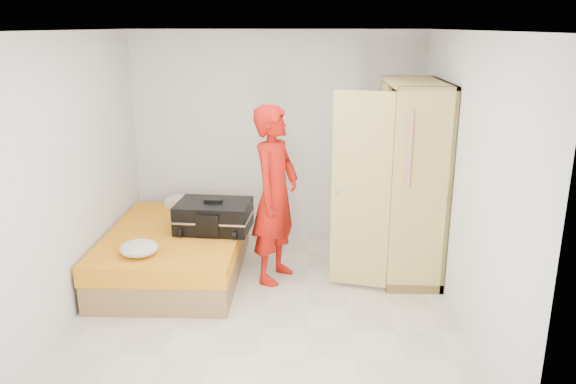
{
  "coord_description": "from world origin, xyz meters",
  "views": [
    {
      "loc": [
        0.39,
        -4.95,
        2.64
      ],
      "look_at": [
        0.19,
        0.56,
        1.0
      ],
      "focal_mm": 35.0,
      "sensor_mm": 36.0,
      "label": 1
    }
  ],
  "objects_px": {
    "suitcase": "(214,216)",
    "person": "(275,195)",
    "wardrobe": "(407,185)",
    "bed": "(176,252)",
    "round_cushion": "(139,248)"
  },
  "relations": [
    {
      "from": "bed",
      "to": "round_cushion",
      "type": "height_order",
      "value": "round_cushion"
    },
    {
      "from": "bed",
      "to": "wardrobe",
      "type": "relative_size",
      "value": 0.96
    },
    {
      "from": "person",
      "to": "suitcase",
      "type": "relative_size",
      "value": 2.24
    },
    {
      "from": "person",
      "to": "wardrobe",
      "type": "bearing_deg",
      "value": -59.08
    },
    {
      "from": "wardrobe",
      "to": "suitcase",
      "type": "distance_m",
      "value": 2.1
    },
    {
      "from": "bed",
      "to": "suitcase",
      "type": "bearing_deg",
      "value": 7.2
    },
    {
      "from": "wardrobe",
      "to": "bed",
      "type": "bearing_deg",
      "value": -176.63
    },
    {
      "from": "person",
      "to": "round_cushion",
      "type": "bearing_deg",
      "value": 136.97
    },
    {
      "from": "wardrobe",
      "to": "person",
      "type": "bearing_deg",
      "value": -171.0
    },
    {
      "from": "person",
      "to": "round_cushion",
      "type": "distance_m",
      "value": 1.47
    },
    {
      "from": "wardrobe",
      "to": "round_cushion",
      "type": "distance_m",
      "value": 2.84
    },
    {
      "from": "suitcase",
      "to": "person",
      "type": "bearing_deg",
      "value": -6.25
    },
    {
      "from": "round_cushion",
      "to": "person",
      "type": "bearing_deg",
      "value": 25.05
    },
    {
      "from": "wardrobe",
      "to": "person",
      "type": "distance_m",
      "value": 1.41
    },
    {
      "from": "wardrobe",
      "to": "suitcase",
      "type": "xyz_separation_m",
      "value": [
        -2.07,
        -0.09,
        -0.34
      ]
    }
  ]
}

